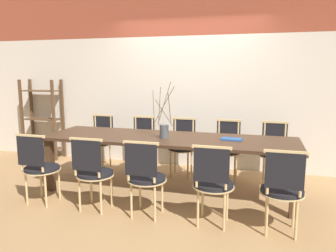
{
  "coord_description": "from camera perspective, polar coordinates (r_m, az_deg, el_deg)",
  "views": [
    {
      "loc": [
        1.17,
        -4.07,
        1.61
      ],
      "look_at": [
        0.0,
        0.0,
        0.91
      ],
      "focal_mm": 35.0,
      "sensor_mm": 36.0,
      "label": 1
    }
  ],
  "objects": [
    {
      "name": "chair_far_left",
      "position": [
        5.34,
        -4.66,
        -2.75
      ],
      "size": [
        0.44,
        0.44,
        0.89
      ],
      "rotation": [
        0.0,
        0.0,
        3.14
      ],
      "color": "black",
      "rests_on": "ground_plane"
    },
    {
      "name": "chair_far_center",
      "position": [
        5.14,
        2.47,
        -3.2
      ],
      "size": [
        0.44,
        0.44,
        0.89
      ],
      "rotation": [
        0.0,
        0.0,
        3.14
      ],
      "color": "black",
      "rests_on": "ground_plane"
    },
    {
      "name": "chair_far_rightend",
      "position": [
        5.01,
        18.01,
        -4.0
      ],
      "size": [
        0.44,
        0.44,
        0.89
      ],
      "rotation": [
        0.0,
        0.0,
        3.14
      ],
      "color": "black",
      "rests_on": "ground_plane"
    },
    {
      "name": "chair_near_right",
      "position": [
        3.48,
        7.81,
        -9.53
      ],
      "size": [
        0.44,
        0.44,
        0.89
      ],
      "color": "black",
      "rests_on": "ground_plane"
    },
    {
      "name": "dining_table",
      "position": [
        4.34,
        0.0,
        -2.98
      ],
      "size": [
        3.33,
        0.96,
        0.76
      ],
      "color": "#422B1C",
      "rests_on": "ground_plane"
    },
    {
      "name": "chair_near_leftend",
      "position": [
        4.3,
        -21.52,
        -6.42
      ],
      "size": [
        0.44,
        0.44,
        0.89
      ],
      "color": "black",
      "rests_on": "ground_plane"
    },
    {
      "name": "chair_far_right",
      "position": [
        5.03,
        10.27,
        -3.64
      ],
      "size": [
        0.44,
        0.44,
        0.89
      ],
      "rotation": [
        0.0,
        0.0,
        3.14
      ],
      "color": "black",
      "rests_on": "ground_plane"
    },
    {
      "name": "wall_rear",
      "position": [
        5.55,
        3.9,
        9.29
      ],
      "size": [
        12.0,
        0.06,
        3.2
      ],
      "color": "beige",
      "rests_on": "ground_plane"
    },
    {
      "name": "chair_near_center",
      "position": [
        3.65,
        -3.96,
        -8.54
      ],
      "size": [
        0.44,
        0.44,
        0.89
      ],
      "color": "black",
      "rests_on": "ground_plane"
    },
    {
      "name": "chair_near_rightend",
      "position": [
        3.46,
        19.33,
        -10.11
      ],
      "size": [
        0.44,
        0.44,
        0.89
      ],
      "color": "black",
      "rests_on": "ground_plane"
    },
    {
      "name": "chair_near_left",
      "position": [
        3.91,
        -12.94,
        -7.54
      ],
      "size": [
        0.44,
        0.44,
        0.89
      ],
      "color": "black",
      "rests_on": "ground_plane"
    },
    {
      "name": "book_stack",
      "position": [
        4.23,
        11.02,
        -2.26
      ],
      "size": [
        0.27,
        0.19,
        0.02
      ],
      "color": "#234C8C",
      "rests_on": "dining_table"
    },
    {
      "name": "vase_centerpiece",
      "position": [
        4.24,
        -0.71,
        -0.64
      ],
      "size": [
        0.31,
        0.34,
        0.73
      ],
      "color": "#4C5156",
      "rests_on": "dining_table"
    },
    {
      "name": "shelving_rack",
      "position": [
        6.57,
        -20.99,
        1.1
      ],
      "size": [
        0.73,
        0.33,
        1.47
      ],
      "color": "#513823",
      "rests_on": "ground_plane"
    },
    {
      "name": "chair_far_leftend",
      "position": [
        5.64,
        -11.75,
        -2.27
      ],
      "size": [
        0.44,
        0.44,
        0.89
      ],
      "rotation": [
        0.0,
        0.0,
        3.14
      ],
      "color": "black",
      "rests_on": "ground_plane"
    },
    {
      "name": "ground_plane",
      "position": [
        4.53,
        0.0,
        -11.4
      ],
      "size": [
        16.0,
        16.0,
        0.0
      ],
      "primitive_type": "plane",
      "color": "#A87F51"
    }
  ]
}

